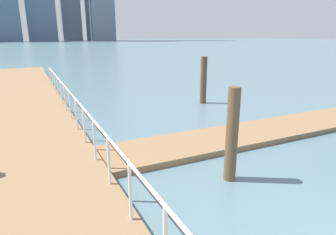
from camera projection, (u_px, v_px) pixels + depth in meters
name	position (u px, v px, depth m)	size (l,w,h in m)	color
ground_plane	(99.00, 85.00, 20.41)	(300.00, 300.00, 0.00)	slate
floating_dock	(293.00, 126.00, 11.16)	(15.87, 2.00, 0.18)	#93704C
boardwalk_railing	(94.00, 129.00, 7.19)	(0.06, 24.65, 1.08)	white
dock_piling_0	(203.00, 80.00, 14.88)	(0.32, 0.32, 2.37)	brown
dock_piling_2	(232.00, 135.00, 6.96)	(0.29, 0.29, 2.31)	brown
skyline_tower_1	(2.00, 4.00, 121.11)	(12.01, 10.22, 30.29)	slate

